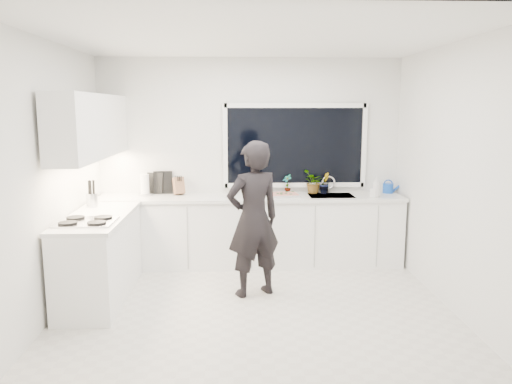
{
  "coord_description": "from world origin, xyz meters",
  "views": [
    {
      "loc": [
        -0.19,
        -4.92,
        2.05
      ],
      "look_at": [
        0.03,
        0.4,
        1.15
      ],
      "focal_mm": 35.0,
      "sensor_mm": 36.0,
      "label": 1
    }
  ],
  "objects": [
    {
      "name": "herb_plants",
      "position": [
        0.71,
        1.61,
        1.07
      ],
      "size": [
        1.03,
        0.36,
        0.31
      ],
      "color": "#26662D",
      "rests_on": "countertop_back"
    },
    {
      "name": "pizza_tray",
      "position": [
        0.4,
        1.42,
        0.94
      ],
      "size": [
        0.48,
        0.38,
        0.03
      ],
      "primitive_type": "cube",
      "rotation": [
        0.0,
        0.0,
        0.14
      ],
      "color": "silver",
      "rests_on": "countertop_back"
    },
    {
      "name": "base_cabinets_back",
      "position": [
        0.0,
        1.45,
        0.44
      ],
      "size": [
        3.92,
        0.58,
        0.88
      ],
      "primitive_type": "cube",
      "color": "white",
      "rests_on": "floor"
    },
    {
      "name": "ceiling",
      "position": [
        0.0,
        0.0,
        2.71
      ],
      "size": [
        4.0,
        3.5,
        0.02
      ],
      "primitive_type": "cube",
      "color": "white",
      "rests_on": "wall_back"
    },
    {
      "name": "window",
      "position": [
        0.6,
        1.73,
        1.55
      ],
      "size": [
        1.8,
        0.02,
        1.0
      ],
      "primitive_type": "cube",
      "color": "black",
      "rests_on": "wall_back"
    },
    {
      "name": "utensil_crock",
      "position": [
        -1.85,
        0.8,
        1.0
      ],
      "size": [
        0.15,
        0.15,
        0.16
      ],
      "primitive_type": "cylinder",
      "rotation": [
        0.0,
        0.0,
        0.16
      ],
      "color": "#B0B0B5",
      "rests_on": "countertop_left"
    },
    {
      "name": "wall_right",
      "position": [
        2.01,
        0.0,
        1.35
      ],
      "size": [
        0.02,
        3.5,
        2.7
      ],
      "primitive_type": "cube",
      "color": "white",
      "rests_on": "ground"
    },
    {
      "name": "faucet",
      "position": [
        1.05,
        1.65,
        1.03
      ],
      "size": [
        0.03,
        0.03,
        0.22
      ],
      "primitive_type": "cylinder",
      "color": "silver",
      "rests_on": "countertop_back"
    },
    {
      "name": "knife_block",
      "position": [
        -0.94,
        1.59,
        1.03
      ],
      "size": [
        0.16,
        0.15,
        0.22
      ],
      "primitive_type": "cube",
      "rotation": [
        0.0,
        0.0,
        0.44
      ],
      "color": "#9F754A",
      "rests_on": "countertop_back"
    },
    {
      "name": "countertop_back",
      "position": [
        0.0,
        1.44,
        0.9
      ],
      "size": [
        3.94,
        0.62,
        0.04
      ],
      "primitive_type": "cube",
      "color": "silver",
      "rests_on": "base_cabinets_back"
    },
    {
      "name": "stovetop",
      "position": [
        -1.69,
        -0.0,
        0.94
      ],
      "size": [
        0.56,
        0.48,
        0.03
      ],
      "primitive_type": "cube",
      "color": "black",
      "rests_on": "countertop_left"
    },
    {
      "name": "watering_can",
      "position": [
        1.85,
        1.61,
        0.98
      ],
      "size": [
        0.18,
        0.18,
        0.13
      ],
      "primitive_type": "cylinder",
      "rotation": [
        0.0,
        0.0,
        -0.33
      ],
      "color": "#1349B6",
      "rests_on": "countertop_back"
    },
    {
      "name": "wall_left",
      "position": [
        -2.01,
        0.0,
        1.35
      ],
      "size": [
        0.02,
        3.5,
        2.7
      ],
      "primitive_type": "cube",
      "color": "white",
      "rests_on": "ground"
    },
    {
      "name": "countertop_left",
      "position": [
        -1.67,
        0.35,
        0.9
      ],
      "size": [
        0.62,
        1.6,
        0.04
      ],
      "primitive_type": "cube",
      "color": "silver",
      "rests_on": "base_cabinets_left"
    },
    {
      "name": "sink",
      "position": [
        1.05,
        1.45,
        0.87
      ],
      "size": [
        0.58,
        0.42,
        0.14
      ],
      "primitive_type": "cube",
      "color": "silver",
      "rests_on": "countertop_back"
    },
    {
      "name": "soap_bottles",
      "position": [
        1.6,
        1.3,
        1.05
      ],
      "size": [
        0.16,
        0.15,
        0.28
      ],
      "color": "#D8BF66",
      "rests_on": "countertop_back"
    },
    {
      "name": "base_cabinets_left",
      "position": [
        -1.67,
        0.35,
        0.44
      ],
      "size": [
        0.58,
        1.6,
        0.88
      ],
      "primitive_type": "cube",
      "color": "white",
      "rests_on": "floor"
    },
    {
      "name": "floor",
      "position": [
        0.0,
        0.0,
        -0.01
      ],
      "size": [
        4.0,
        3.5,
        0.02
      ],
      "primitive_type": "cube",
      "color": "beige",
      "rests_on": "ground"
    },
    {
      "name": "person",
      "position": [
        -0.0,
        0.37,
        0.85
      ],
      "size": [
        0.74,
        0.63,
        1.71
      ],
      "primitive_type": "imported",
      "rotation": [
        0.0,
        0.0,
        3.57
      ],
      "color": "black",
      "rests_on": "floor"
    },
    {
      "name": "wall_back",
      "position": [
        0.0,
        1.76,
        1.35
      ],
      "size": [
        4.0,
        0.02,
        2.7
      ],
      "primitive_type": "cube",
      "color": "white",
      "rests_on": "ground"
    },
    {
      "name": "upper_cabinets",
      "position": [
        -1.79,
        0.7,
        1.85
      ],
      "size": [
        0.34,
        2.1,
        0.7
      ],
      "primitive_type": "cube",
      "color": "white",
      "rests_on": "wall_left"
    },
    {
      "name": "pizza",
      "position": [
        0.4,
        1.42,
        0.95
      ],
      "size": [
        0.43,
        0.34,
        0.01
      ],
      "primitive_type": "cube",
      "rotation": [
        0.0,
        0.0,
        0.14
      ],
      "color": "#AA3416",
      "rests_on": "pizza_tray"
    },
    {
      "name": "picture_frame_large",
      "position": [
        -1.27,
        1.69,
        1.06
      ],
      "size": [
        0.22,
        0.07,
        0.28
      ],
      "primitive_type": "cube",
      "rotation": [
        0.0,
        0.0,
        -0.21
      ],
      "color": "black",
      "rests_on": "countertop_back"
    },
    {
      "name": "picture_frame_small",
      "position": [
        -1.16,
        1.69,
        1.07
      ],
      "size": [
        0.25,
        0.04,
        0.3
      ],
      "primitive_type": "cube",
      "rotation": [
        0.0,
        0.0,
        0.08
      ],
      "color": "black",
      "rests_on": "countertop_back"
    },
    {
      "name": "paper_towel_roll",
      "position": [
        -1.38,
        1.55,
        1.05
      ],
      "size": [
        0.11,
        0.11,
        0.26
      ],
      "primitive_type": "cylinder",
      "rotation": [
        0.0,
        0.0,
        0.04
      ],
      "color": "white",
      "rests_on": "countertop_back"
    }
  ]
}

